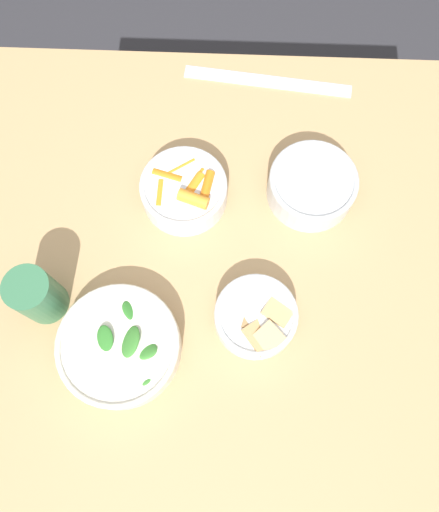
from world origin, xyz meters
The scene contains 8 objects.
ground_plane centered at (0.00, 0.00, 0.00)m, with size 10.00×10.00×0.00m, color #2D2D33.
dining_table centered at (0.00, 0.00, 0.65)m, with size 1.09×0.88×0.77m.
bowl_carrots centered at (-0.14, 0.12, 0.80)m, with size 0.15×0.15×0.07m.
bowl_greens centered at (-0.22, -0.16, 0.80)m, with size 0.20×0.20×0.07m.
bowl_beans_hotdog centered at (0.09, 0.13, 0.80)m, with size 0.16×0.16×0.06m.
bowl_cookies centered at (-0.01, -0.11, 0.79)m, with size 0.14×0.14×0.05m.
ruler centered at (0.01, 0.38, 0.77)m, with size 0.33×0.06×0.00m.
cup centered at (-0.36, -0.09, 0.82)m, with size 0.07×0.07×0.11m.
Camera 1 is at (-0.06, -0.27, 1.60)m, focal length 35.00 mm.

